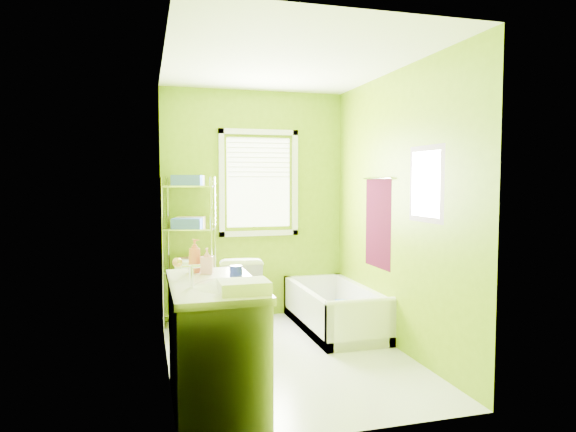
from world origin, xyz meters
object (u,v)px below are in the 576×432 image
object	(u,v)px
bathtub	(335,315)
vanity	(215,340)
wire_shelf_unit	(191,234)
toilet	(240,291)

from	to	relation	value
bathtub	vanity	xyz separation A→B (m)	(-1.47, -1.51, 0.32)
vanity	wire_shelf_unit	distance (m)	2.14
toilet	wire_shelf_unit	xyz separation A→B (m)	(-0.49, 0.22, 0.61)
bathtub	toilet	bearing A→B (deg)	160.04
toilet	vanity	world-z (taller)	vanity
bathtub	wire_shelf_unit	bearing A→B (deg)	158.53
vanity	wire_shelf_unit	bearing A→B (deg)	89.41
toilet	vanity	distance (m)	1.92
bathtub	vanity	distance (m)	2.13
toilet	wire_shelf_unit	bearing A→B (deg)	-17.73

